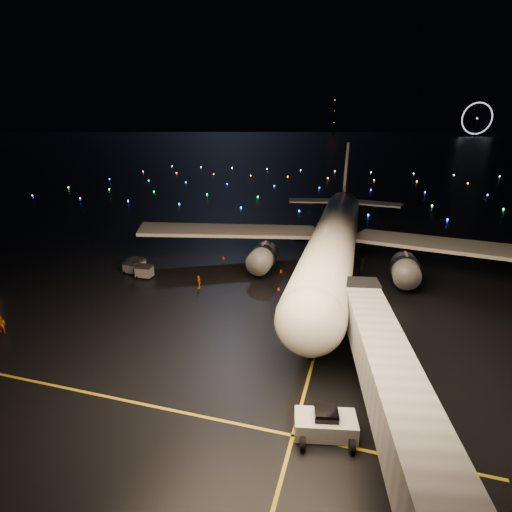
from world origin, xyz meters
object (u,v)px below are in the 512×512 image
(baggage_cart_1, at_px, (131,268))
(baggage_cart_0, at_px, (137,265))
(pushback_tug, at_px, (326,422))
(belt_loader, at_px, (296,314))
(crew_b, at_px, (1,325))
(baggage_cart_2, at_px, (144,271))
(crew_c, at_px, (199,282))
(airliner, at_px, (337,211))

(baggage_cart_1, bearing_deg, baggage_cart_0, 77.64)
(pushback_tug, bearing_deg, belt_loader, 96.39)
(pushback_tug, relative_size, crew_b, 2.19)
(pushback_tug, bearing_deg, baggage_cart_2, 128.57)
(pushback_tug, distance_m, belt_loader, 15.08)
(baggage_cart_2, bearing_deg, crew_b, -112.01)
(baggage_cart_1, bearing_deg, crew_b, -90.96)
(baggage_cart_0, height_order, baggage_cart_1, baggage_cart_0)
(baggage_cart_0, xyz_separation_m, baggage_cart_2, (2.41, -1.98, -0.04))
(baggage_cart_1, bearing_deg, belt_loader, -11.99)
(crew_b, height_order, crew_c, crew_b)
(airliner, height_order, baggage_cart_0, airliner)
(airliner, distance_m, pushback_tug, 35.20)
(belt_loader, bearing_deg, crew_b, -171.12)
(baggage_cart_0, bearing_deg, airliner, 27.88)
(belt_loader, relative_size, crew_c, 3.41)
(pushback_tug, xyz_separation_m, belt_loader, (-4.76, 14.30, 0.46))
(crew_c, distance_m, baggage_cart_1, 11.70)
(crew_c, bearing_deg, airliner, 98.93)
(pushback_tug, xyz_separation_m, crew_c, (-18.55, 20.98, -0.11))
(baggage_cart_0, xyz_separation_m, baggage_cart_1, (-0.34, -0.93, -0.14))
(belt_loader, distance_m, crew_b, 29.68)
(crew_c, xyz_separation_m, baggage_cart_1, (-11.44, 2.44, -0.07))
(baggage_cart_1, height_order, baggage_cart_2, baggage_cart_2)
(belt_loader, relative_size, baggage_cart_0, 2.66)
(pushback_tug, distance_m, crew_c, 28.01)
(airliner, relative_size, baggage_cart_2, 27.48)
(baggage_cart_1, bearing_deg, pushback_tug, -30.10)
(crew_b, distance_m, baggage_cart_1, 18.81)
(baggage_cart_0, distance_m, baggage_cart_1, 1.00)
(belt_loader, bearing_deg, baggage_cart_0, 148.28)
(baggage_cart_2, bearing_deg, crew_c, -13.27)
(airliner, distance_m, baggage_cart_1, 30.24)
(airliner, relative_size, belt_loader, 9.86)
(crew_b, relative_size, baggage_cart_1, 0.99)
(belt_loader, relative_size, baggage_cart_2, 2.79)
(pushback_tug, relative_size, baggage_cart_0, 1.85)
(pushback_tug, distance_m, baggage_cart_1, 38.05)
(baggage_cart_0, bearing_deg, baggage_cart_2, -31.85)
(pushback_tug, relative_size, baggage_cart_1, 2.18)
(airliner, relative_size, crew_b, 31.10)
(pushback_tug, bearing_deg, airliner, 82.65)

